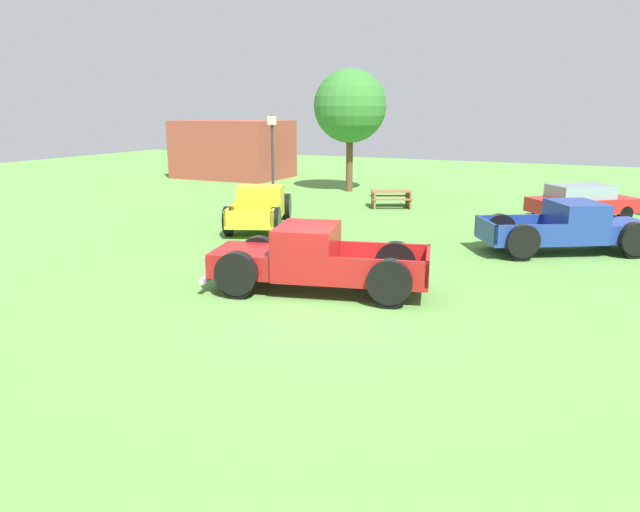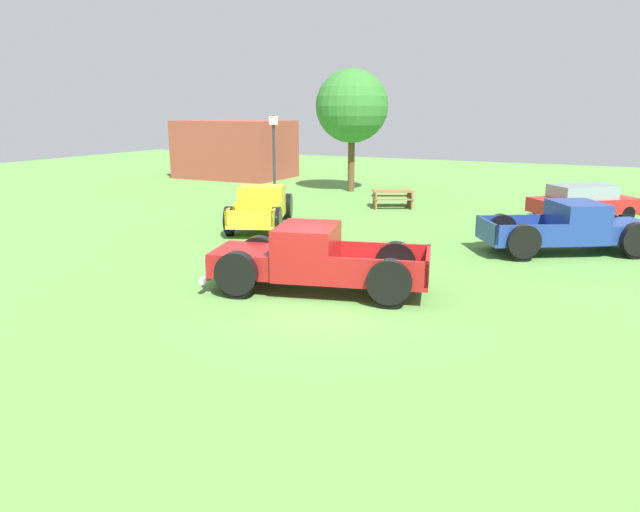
% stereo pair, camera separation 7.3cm
% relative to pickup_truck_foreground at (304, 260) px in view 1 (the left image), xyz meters
% --- Properties ---
extents(ground_plane, '(80.00, 80.00, 0.00)m').
position_rel_pickup_truck_foreground_xyz_m(ground_plane, '(1.00, -0.68, -0.78)').
color(ground_plane, '#5B9342').
extents(pickup_truck_foreground, '(5.66, 3.24, 1.64)m').
position_rel_pickup_truck_foreground_xyz_m(pickup_truck_foreground, '(0.00, 0.00, 0.00)').
color(pickup_truck_foreground, maroon).
rests_on(pickup_truck_foreground, ground_plane).
extents(pickup_truck_behind_left, '(5.42, 4.25, 1.59)m').
position_rel_pickup_truck_foreground_xyz_m(pickup_truck_behind_left, '(5.75, 7.25, -0.02)').
color(pickup_truck_behind_left, navy).
rests_on(pickup_truck_behind_left, ground_plane).
extents(pickup_truck_behind_right, '(3.52, 5.28, 1.52)m').
position_rel_pickup_truck_foreground_xyz_m(pickup_truck_behind_right, '(-5.39, 6.78, -0.05)').
color(pickup_truck_behind_right, yellow).
rests_on(pickup_truck_behind_right, ground_plane).
extents(sedan_distant_a, '(4.35, 4.01, 1.41)m').
position_rel_pickup_truck_foreground_xyz_m(sedan_distant_a, '(5.61, 13.52, -0.04)').
color(sedan_distant_a, '#B21E1E').
rests_on(sedan_distant_a, ground_plane).
extents(lamp_post_far, '(0.36, 0.36, 4.12)m').
position_rel_pickup_truck_foreground_xyz_m(lamp_post_far, '(-7.05, 10.56, 1.38)').
color(lamp_post_far, '#2D2D33').
rests_on(lamp_post_far, ground_plane).
extents(picnic_table, '(2.27, 2.12, 0.78)m').
position_rel_pickup_truck_foreground_xyz_m(picnic_table, '(-2.32, 13.05, -0.29)').
color(picnic_table, olive).
rests_on(picnic_table, ground_plane).
extents(oak_tree_center, '(3.84, 3.84, 6.43)m').
position_rel_pickup_truck_foreground_xyz_m(oak_tree_center, '(-6.17, 17.21, 3.71)').
color(oak_tree_center, brown).
rests_on(oak_tree_center, ground_plane).
extents(brick_pavilion, '(6.82, 4.84, 3.64)m').
position_rel_pickup_truck_foreground_xyz_m(brick_pavilion, '(-15.65, 20.14, 1.04)').
color(brick_pavilion, brown).
rests_on(brick_pavilion, ground_plane).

